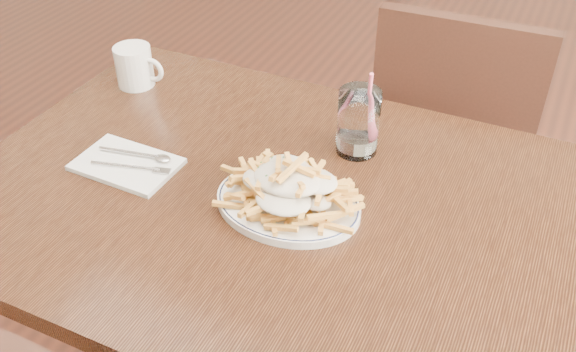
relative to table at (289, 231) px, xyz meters
The scene contains 8 objects.
table is the anchor object (origin of this frame).
chair_far 0.74m from the table, 76.95° to the left, with size 0.42×0.42×0.88m.
fries_plate 0.09m from the table, 67.75° to the right, with size 0.31×0.29×0.02m.
loaded_fries 0.13m from the table, 67.75° to the right, with size 0.27×0.24×0.07m.
napkin 0.33m from the table, behind, with size 0.19×0.12×0.01m, color silver.
cutlery 0.33m from the table, behind, with size 0.17×0.10×0.01m.
water_glass 0.24m from the table, 73.50° to the left, with size 0.08×0.08×0.18m.
coffee_mug 0.55m from the table, 155.29° to the left, with size 0.12×0.08×0.09m.
Camera 1 is at (0.38, -0.80, 1.48)m, focal length 40.00 mm.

